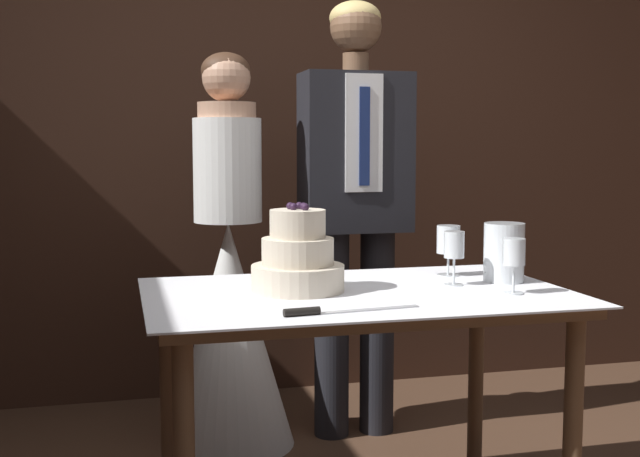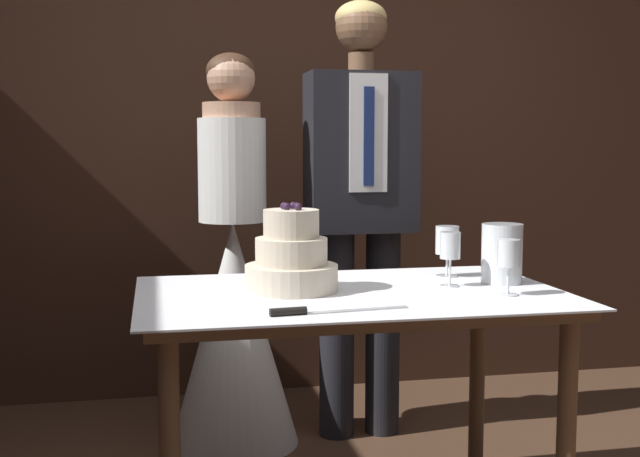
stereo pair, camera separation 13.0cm
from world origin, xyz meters
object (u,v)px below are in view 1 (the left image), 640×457
Objects in this scene: tiered_cake at (298,259)px; wine_glass_middle at (448,242)px; bride at (229,305)px; cake_table at (357,322)px; hurricane_candle at (504,254)px; wine_glass_far at (454,248)px; cake_knife at (326,311)px; wine_glass_near at (514,254)px; groom at (355,191)px.

tiered_cake is 0.59m from wine_glass_middle.
bride is at bearing 132.70° from wine_glass_middle.
cake_table is 0.56m from hurricane_candle.
hurricane_candle is at bearing 0.36° from tiered_cake.
tiered_cake reaches higher than wine_glass_far.
tiered_cake is 0.73× the size of cake_knife.
wine_glass_near is at bearing 6.65° from cake_knife.
hurricane_candle is at bearing -47.93° from bride.
hurricane_candle reaches higher than cake_knife.
hurricane_candle is 1.23m from bride.
cake_table is 0.37m from cake_knife.
wine_glass_far is at bearing -171.86° from hurricane_candle.
wine_glass_far is at bearing -56.30° from bride.
hurricane_candle is 0.12× the size of bride.
wine_glass_middle reaches higher than wine_glass_near.
cake_knife is 0.24× the size of bride.
cake_knife is 0.78m from wine_glass_middle.
wine_glass_far is (0.51, 0.32, 0.11)m from cake_knife.
bride is at bearing 179.95° from groom.
groom reaches higher than cake_knife.
hurricane_candle is 0.10× the size of groom.
cake_knife is at bearing -147.62° from wine_glass_far.
cake_table is at bearing -151.89° from wine_glass_middle.
groom is (-0.06, 0.91, 0.13)m from wine_glass_far.
cake_knife is 0.62m from wine_glass_far.
wine_glass_far reaches higher than cake_table.
wine_glass_near is (0.63, -0.20, 0.02)m from tiered_cake.
bride is at bearing 132.07° from hurricane_candle.
groom is (0.27, 0.93, 0.35)m from cake_table.
tiered_cake is at bearing -179.64° from hurricane_candle.
wine_glass_far is 1.14m from bride.
tiered_cake is 0.66m from wine_glass_near.
bride is at bearing 88.13° from cake_knife.
tiered_cake is 0.95m from bride.
wine_glass_near is 0.10× the size of bride.
groom is (0.45, 0.89, 0.15)m from tiered_cake.
cake_knife is 2.25× the size of wine_glass_middle.
tiered_cake reaches higher than cake_table.
groom reaches higher than hurricane_candle.
wine_glass_far is at bearing -107.93° from wine_glass_middle.
wine_glass_far reaches higher than wine_glass_near.
cake_knife is 0.79m from hurricane_candle.
cake_table is 1.03m from groom.
wine_glass_middle is 0.11× the size of bride.
wine_glass_middle and wine_glass_far have the same top height.
groom is (0.45, 1.23, 0.25)m from cake_knife.
tiered_cake is at bearing -116.96° from groom.
tiered_cake reaches higher than wine_glass_middle.
groom reaches higher than wine_glass_middle.
cake_table is at bearing 160.82° from wine_glass_near.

